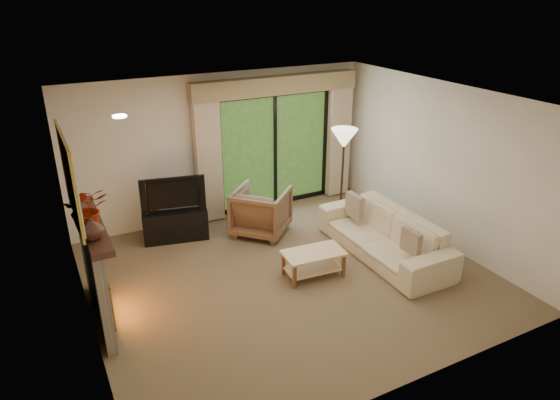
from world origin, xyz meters
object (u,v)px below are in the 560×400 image
coffee_table (313,264)px  media_console (175,223)px  sofa (384,235)px  armchair (261,211)px

coffee_table → media_console: bearing=129.0°
media_console → sofa: sofa is taller
media_console → armchair: size_ratio=1.19×
media_console → armchair: 1.46m
media_console → coffee_table: media_console is taller
media_console → coffee_table: bearing=-43.6°
armchair → sofa: 2.10m
armchair → sofa: armchair is taller
sofa → coffee_table: (-1.30, -0.04, -0.15)m
media_console → armchair: (1.36, -0.49, 0.14)m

